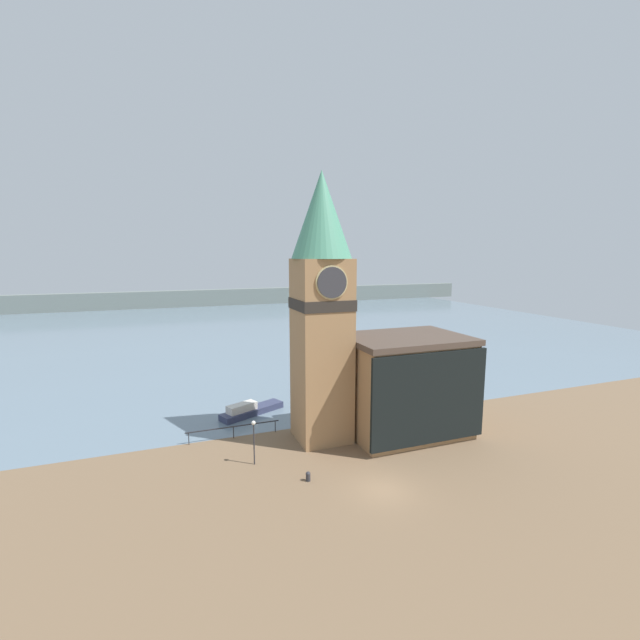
% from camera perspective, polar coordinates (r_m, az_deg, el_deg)
% --- Properties ---
extents(ground_plane, '(160.00, 160.00, 0.00)m').
position_cam_1_polar(ground_plane, '(31.37, 8.38, -21.51)').
color(ground_plane, brown).
extents(water, '(160.00, 120.00, 0.00)m').
position_cam_1_polar(water, '(97.91, -12.34, -0.74)').
color(water, slate).
rests_on(water, ground_plane).
extents(far_shoreline, '(180.00, 3.00, 5.00)m').
position_cam_1_polar(far_shoreline, '(137.00, -14.77, 2.88)').
color(far_shoreline, slate).
rests_on(far_shoreline, water).
extents(pier_railing, '(8.03, 0.08, 1.09)m').
position_cam_1_polar(pier_railing, '(38.78, -11.48, -13.92)').
color(pier_railing, '#232328').
rests_on(pier_railing, ground_plane).
extents(clock_tower, '(4.95, 4.95, 22.39)m').
position_cam_1_polar(clock_tower, '(35.32, 0.23, 2.47)').
color(clock_tower, '#9E754C').
rests_on(clock_tower, ground_plane).
extents(pier_building, '(10.56, 7.94, 8.73)m').
position_cam_1_polar(pier_building, '(38.95, 11.31, -8.41)').
color(pier_building, '#9E754C').
rests_on(pier_building, ground_plane).
extents(boat_near, '(6.82, 4.25, 1.36)m').
position_cam_1_polar(boat_near, '(43.86, -9.38, -11.75)').
color(boat_near, '#333856').
rests_on(boat_near, water).
extents(mooring_bollard_near, '(0.34, 0.34, 0.69)m').
position_cam_1_polar(mooring_bollard_near, '(31.93, -1.60, -20.07)').
color(mooring_bollard_near, '#2D2D33').
rests_on(mooring_bollard_near, ground_plane).
extents(lamp_post, '(0.32, 0.32, 3.46)m').
position_cam_1_polar(lamp_post, '(33.53, -8.82, -14.72)').
color(lamp_post, '#2D2D33').
rests_on(lamp_post, ground_plane).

